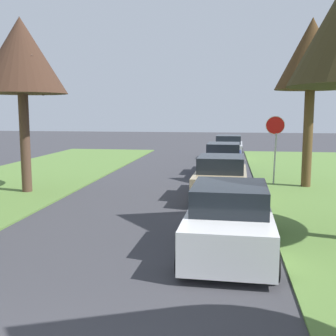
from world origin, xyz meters
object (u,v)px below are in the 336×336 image
(street_tree_left_mid_b, at_px, (21,57))
(parked_sedan_silver, at_px, (229,148))
(stop_sign_far, at_px, (275,135))
(street_tree_right_mid_b, at_px, (312,56))
(parked_sedan_navy, at_px, (223,159))
(parked_sedan_tan, at_px, (221,178))
(parked_sedan_white, at_px, (229,220))

(street_tree_left_mid_b, xyz_separation_m, parked_sedan_silver, (7.79, 13.18, -4.47))
(stop_sign_far, height_order, street_tree_left_mid_b, street_tree_left_mid_b)
(street_tree_right_mid_b, distance_m, parked_sedan_navy, 6.78)
(stop_sign_far, distance_m, parked_sedan_navy, 4.00)
(parked_sedan_tan, bearing_deg, street_tree_left_mid_b, -179.26)
(street_tree_left_mid_b, xyz_separation_m, parked_sedan_navy, (7.55, 6.24, -4.47))
(street_tree_right_mid_b, height_order, parked_sedan_white, street_tree_right_mid_b)
(parked_sedan_navy, distance_m, parked_sedan_silver, 6.95)
(stop_sign_far, bearing_deg, parked_sedan_white, -101.97)
(street_tree_left_mid_b, bearing_deg, parked_sedan_silver, 59.43)
(parked_sedan_tan, bearing_deg, parked_sedan_navy, 89.99)
(parked_sedan_white, height_order, parked_sedan_navy, same)
(parked_sedan_tan, distance_m, parked_sedan_silver, 13.09)
(stop_sign_far, relative_size, street_tree_left_mid_b, 0.44)
(stop_sign_far, height_order, parked_sedan_navy, stop_sign_far)
(street_tree_right_mid_b, height_order, street_tree_left_mid_b, street_tree_right_mid_b)
(stop_sign_far, height_order, parked_sedan_silver, stop_sign_far)
(stop_sign_far, xyz_separation_m, parked_sedan_white, (-1.91, -8.99, -1.44))
(stop_sign_far, distance_m, street_tree_right_mid_b, 3.49)
(street_tree_right_mid_b, bearing_deg, parked_sedan_white, -110.46)
(street_tree_right_mid_b, height_order, parked_sedan_navy, street_tree_right_mid_b)
(parked_sedan_white, distance_m, parked_sedan_navy, 12.00)
(parked_sedan_tan, relative_size, parked_sedan_navy, 1.00)
(parked_sedan_silver, bearing_deg, parked_sedan_white, -89.80)
(stop_sign_far, distance_m, parked_sedan_white, 9.31)
(parked_sedan_tan, xyz_separation_m, parked_sedan_silver, (0.24, 13.08, 0.00))
(stop_sign_far, bearing_deg, street_tree_right_mid_b, -21.37)
(street_tree_left_mid_b, bearing_deg, parked_sedan_tan, 0.74)
(stop_sign_far, xyz_separation_m, street_tree_right_mid_b, (1.26, -0.49, 3.21))
(street_tree_left_mid_b, height_order, parked_sedan_navy, street_tree_left_mid_b)
(parked_sedan_white, bearing_deg, stop_sign_far, 78.03)
(stop_sign_far, xyz_separation_m, parked_sedan_silver, (-1.97, 9.95, -1.44))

